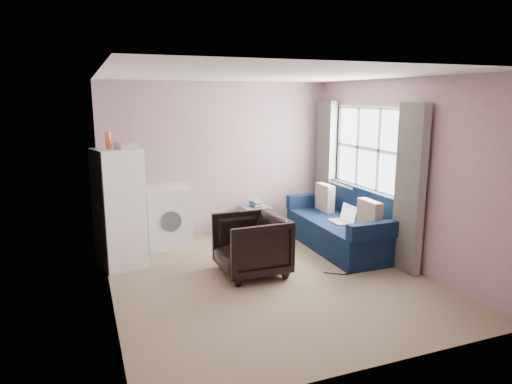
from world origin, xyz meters
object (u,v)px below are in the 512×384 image
Objects in this scene: side_table at (255,218)px; washing_machine at (168,215)px; fridge at (119,208)px; armchair at (251,242)px; sofa at (345,226)px.

washing_machine is at bearing -177.62° from side_table.
side_table is at bearing 4.75° from washing_machine.
fridge reaches higher than side_table.
fridge is at bearing -121.33° from armchair.
washing_machine is 2.70m from sofa.
fridge is 2.37m from side_table.
armchair is 1.77m from sofa.
sofa is (3.23, -0.43, -0.48)m from fridge.
fridge is 0.89× the size of sofa.
armchair is at bearing -112.85° from side_table.
side_table is at bearing 2.38° from fridge.
sofa is (1.02, -1.12, 0.06)m from side_table.
side_table is at bearing 156.35° from armchair.
sofa is at bearing -47.53° from side_table.
armchair is at bearing -163.46° from sofa.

